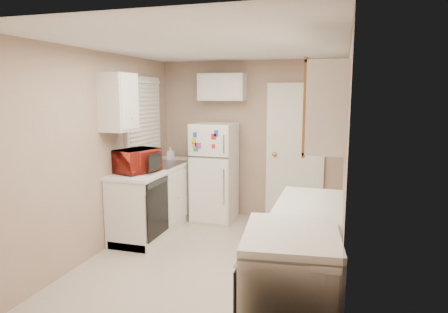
# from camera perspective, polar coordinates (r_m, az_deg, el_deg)

# --- Properties ---
(floor) EXTENTS (3.80, 3.80, 0.00)m
(floor) POSITION_cam_1_polar(r_m,az_deg,el_deg) (4.71, -1.80, -14.91)
(floor) COLOR beige
(floor) RESTS_ON ground
(ceiling) EXTENTS (3.80, 3.80, 0.00)m
(ceiling) POSITION_cam_1_polar(r_m,az_deg,el_deg) (4.33, -1.96, 15.53)
(ceiling) COLOR white
(ceiling) RESTS_ON floor
(wall_left) EXTENTS (3.80, 3.80, 0.00)m
(wall_left) POSITION_cam_1_polar(r_m,az_deg,el_deg) (4.98, -17.34, 0.43)
(wall_left) COLOR tan
(wall_left) RESTS_ON floor
(wall_right) EXTENTS (3.80, 3.80, 0.00)m
(wall_right) POSITION_cam_1_polar(r_m,az_deg,el_deg) (4.14, 16.83, -1.23)
(wall_right) COLOR tan
(wall_right) RESTS_ON floor
(wall_back) EXTENTS (2.80, 2.80, 0.00)m
(wall_back) POSITION_cam_1_polar(r_m,az_deg,el_deg) (6.17, 3.72, 2.41)
(wall_back) COLOR tan
(wall_back) RESTS_ON floor
(wall_front) EXTENTS (2.80, 2.80, 0.00)m
(wall_front) POSITION_cam_1_polar(r_m,az_deg,el_deg) (2.67, -15.00, -6.71)
(wall_front) COLOR tan
(wall_front) RESTS_ON floor
(left_counter) EXTENTS (0.60, 1.80, 0.90)m
(left_counter) POSITION_cam_1_polar(r_m,az_deg,el_deg) (5.75, -9.46, -5.81)
(left_counter) COLOR silver
(left_counter) RESTS_ON floor
(dishwasher) EXTENTS (0.03, 0.58, 0.72)m
(dishwasher) POSITION_cam_1_polar(r_m,az_deg,el_deg) (5.09, -9.50, -7.28)
(dishwasher) COLOR black
(dishwasher) RESTS_ON floor
(sink) EXTENTS (0.54, 0.74, 0.16)m
(sink) POSITION_cam_1_polar(r_m,az_deg,el_deg) (5.79, -8.92, -1.53)
(sink) COLOR gray
(sink) RESTS_ON left_counter
(microwave) EXTENTS (0.61, 0.45, 0.36)m
(microwave) POSITION_cam_1_polar(r_m,az_deg,el_deg) (5.25, -12.29, -0.60)
(microwave) COLOR #9E2115
(microwave) RESTS_ON left_counter
(soap_bottle) EXTENTS (0.10, 0.10, 0.20)m
(soap_bottle) POSITION_cam_1_polar(r_m,az_deg,el_deg) (6.17, -7.64, 0.48)
(soap_bottle) COLOR white
(soap_bottle) RESTS_ON left_counter
(window_blinds) EXTENTS (0.10, 0.98, 1.08)m
(window_blinds) POSITION_cam_1_polar(r_m,az_deg,el_deg) (5.82, -11.42, 5.80)
(window_blinds) COLOR silver
(window_blinds) RESTS_ON wall_left
(upper_cabinet_left) EXTENTS (0.30, 0.45, 0.70)m
(upper_cabinet_left) POSITION_cam_1_polar(r_m,az_deg,el_deg) (5.03, -14.83, 7.49)
(upper_cabinet_left) COLOR silver
(upper_cabinet_left) RESTS_ON wall_left
(refrigerator) EXTENTS (0.61, 0.59, 1.47)m
(refrigerator) POSITION_cam_1_polar(r_m,az_deg,el_deg) (5.99, -1.37, -2.27)
(refrigerator) COLOR silver
(refrigerator) RESTS_ON floor
(cabinet_over_fridge) EXTENTS (0.70, 0.30, 0.40)m
(cabinet_over_fridge) POSITION_cam_1_polar(r_m,az_deg,el_deg) (6.09, -0.25, 9.88)
(cabinet_over_fridge) COLOR silver
(cabinet_over_fridge) RESTS_ON wall_back
(interior_door) EXTENTS (0.86, 0.06, 2.08)m
(interior_door) POSITION_cam_1_polar(r_m,az_deg,el_deg) (6.04, 10.10, 0.43)
(interior_door) COLOR silver
(interior_door) RESTS_ON floor
(right_counter) EXTENTS (0.60, 2.00, 0.90)m
(right_counter) POSITION_cam_1_polar(r_m,az_deg,el_deg) (3.60, 11.32, -15.08)
(right_counter) COLOR silver
(right_counter) RESTS_ON floor
(stove) EXTENTS (0.73, 0.87, 0.97)m
(stove) POSITION_cam_1_polar(r_m,az_deg,el_deg) (3.04, 9.39, -19.05)
(stove) COLOR silver
(stove) RESTS_ON floor
(upper_cabinet_right) EXTENTS (0.30, 1.20, 0.70)m
(upper_cabinet_right) POSITION_cam_1_polar(r_m,az_deg,el_deg) (3.58, 14.86, 6.98)
(upper_cabinet_right) COLOR silver
(upper_cabinet_right) RESTS_ON wall_right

